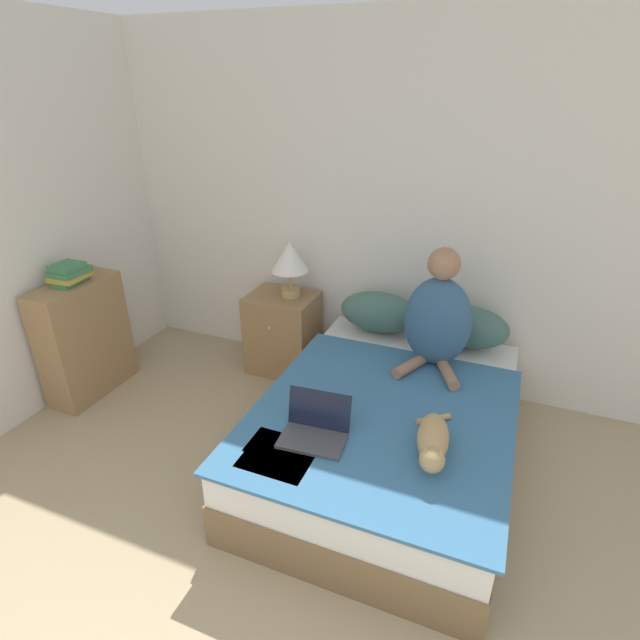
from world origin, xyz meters
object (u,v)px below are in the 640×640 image
(person_sitting, at_px, (438,318))
(table_lamp, at_px, (290,259))
(cat_tabby, at_px, (433,441))
(bed, at_px, (388,430))
(bookshelf, at_px, (84,339))
(laptop_open, at_px, (315,429))
(pillow_far, at_px, (466,327))
(pillow_near, at_px, (379,312))
(book_stack_top, at_px, (69,274))
(nightstand, at_px, (283,333))

(person_sitting, relative_size, table_lamp, 1.83)
(cat_tabby, bearing_deg, bed, -150.21)
(bookshelf, bearing_deg, bed, 1.83)
(bookshelf, bearing_deg, cat_tabby, -7.15)
(table_lamp, bearing_deg, laptop_open, -60.07)
(person_sitting, bearing_deg, table_lamp, 165.26)
(pillow_far, distance_m, person_sitting, 0.39)
(pillow_near, distance_m, book_stack_top, 2.16)
(pillow_near, relative_size, book_stack_top, 2.23)
(pillow_far, xyz_separation_m, book_stack_top, (-2.56, -0.86, 0.32))
(bookshelf, distance_m, book_stack_top, 0.50)
(laptop_open, bearing_deg, pillow_far, 61.11)
(person_sitting, xyz_separation_m, cat_tabby, (0.16, -0.87, -0.25))
(pillow_near, relative_size, laptop_open, 1.62)
(pillow_near, distance_m, cat_tabby, 1.34)
(bookshelf, height_order, book_stack_top, book_stack_top)
(laptop_open, distance_m, nightstand, 1.49)
(book_stack_top, bearing_deg, person_sitting, 12.78)
(cat_tabby, distance_m, laptop_open, 0.59)
(pillow_near, relative_size, bookshelf, 0.66)
(cat_tabby, bearing_deg, table_lamp, -140.46)
(pillow_near, height_order, book_stack_top, book_stack_top)
(bed, relative_size, pillow_far, 3.35)
(person_sitting, bearing_deg, book_stack_top, -167.22)
(person_sitting, height_order, cat_tabby, person_sitting)
(pillow_near, bearing_deg, nightstand, -177.22)
(pillow_far, bearing_deg, cat_tabby, -89.55)
(bed, bearing_deg, pillow_far, 68.97)
(pillow_near, height_order, table_lamp, table_lamp)
(pillow_far, xyz_separation_m, laptop_open, (-0.57, -1.28, -0.10))
(bookshelf, xyz_separation_m, book_stack_top, (0.00, 0.00, 0.50))
(table_lamp, height_order, book_stack_top, table_lamp)
(pillow_near, relative_size, table_lamp, 1.34)
(person_sitting, distance_m, bookshelf, 2.50)
(book_stack_top, bearing_deg, table_lamp, 34.11)
(nightstand, relative_size, table_lamp, 1.50)
(bed, bearing_deg, table_lamp, 142.06)
(person_sitting, height_order, nightstand, person_sitting)
(bookshelf, bearing_deg, laptop_open, -11.87)
(pillow_near, bearing_deg, book_stack_top, -156.17)
(cat_tabby, relative_size, book_stack_top, 2.17)
(bed, relative_size, laptop_open, 5.42)
(person_sitting, xyz_separation_m, book_stack_top, (-2.41, -0.55, 0.14))
(table_lamp, distance_m, book_stack_top, 1.52)
(bed, height_order, person_sitting, person_sitting)
(bed, distance_m, table_lamp, 1.45)
(bed, xyz_separation_m, person_sitting, (0.16, 0.48, 0.57))
(laptop_open, height_order, book_stack_top, book_stack_top)
(cat_tabby, xyz_separation_m, book_stack_top, (-2.57, 0.32, 0.39))
(pillow_far, relative_size, laptop_open, 1.62)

